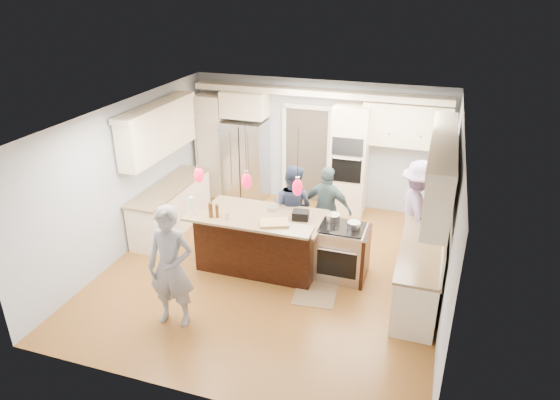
# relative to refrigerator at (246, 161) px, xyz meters

# --- Properties ---
(ground_plane) EXTENTS (6.00, 6.00, 0.00)m
(ground_plane) POSITION_rel_refrigerator_xyz_m (1.55, -2.64, -0.90)
(ground_plane) COLOR #A76F2D
(ground_plane) RESTS_ON ground
(room_shell) EXTENTS (5.54, 6.04, 2.72)m
(room_shell) POSITION_rel_refrigerator_xyz_m (1.55, -2.64, 0.92)
(room_shell) COLOR #B2BCC6
(room_shell) RESTS_ON ground
(refrigerator) EXTENTS (0.90, 0.70, 1.80)m
(refrigerator) POSITION_rel_refrigerator_xyz_m (0.00, 0.00, 0.00)
(refrigerator) COLOR #B7B7BC
(refrigerator) RESTS_ON ground
(oven_column) EXTENTS (0.72, 0.69, 2.30)m
(oven_column) POSITION_rel_refrigerator_xyz_m (2.30, 0.03, 0.25)
(oven_column) COLOR #FAECCB
(oven_column) RESTS_ON ground
(back_upper_cabinets) EXTENTS (5.30, 0.61, 2.54)m
(back_upper_cabinets) POSITION_rel_refrigerator_xyz_m (0.80, 0.12, 0.77)
(back_upper_cabinets) COLOR #FAECCB
(back_upper_cabinets) RESTS_ON ground
(right_counter_run) EXTENTS (0.64, 3.10, 2.51)m
(right_counter_run) POSITION_rel_refrigerator_xyz_m (3.99, -2.34, 0.16)
(right_counter_run) COLOR #FAECCB
(right_counter_run) RESTS_ON ground
(left_cabinets) EXTENTS (0.64, 2.30, 2.51)m
(left_cabinets) POSITION_rel_refrigerator_xyz_m (-0.89, -1.84, 0.16)
(left_cabinets) COLOR #FAECCB
(left_cabinets) RESTS_ON ground
(kitchen_island) EXTENTS (2.10, 1.46, 1.12)m
(kitchen_island) POSITION_rel_refrigerator_xyz_m (1.30, -2.57, -0.42)
(kitchen_island) COLOR black
(kitchen_island) RESTS_ON ground
(island_range) EXTENTS (0.82, 0.71, 0.92)m
(island_range) POSITION_rel_refrigerator_xyz_m (2.71, -2.49, -0.44)
(island_range) COLOR #B7B7BC
(island_range) RESTS_ON ground
(pendant_lights) EXTENTS (1.75, 0.15, 1.03)m
(pendant_lights) POSITION_rel_refrigerator_xyz_m (1.30, -3.15, 0.90)
(pendant_lights) COLOR black
(pendant_lights) RESTS_ON ground
(person_bar_end) EXTENTS (0.72, 0.52, 1.83)m
(person_bar_end) POSITION_rel_refrigerator_xyz_m (0.65, -4.44, 0.02)
(person_bar_end) COLOR gray
(person_bar_end) RESTS_ON ground
(person_far_left) EXTENTS (0.88, 0.75, 1.60)m
(person_far_left) POSITION_rel_refrigerator_xyz_m (1.62, -1.79, -0.10)
(person_far_left) COLOR navy
(person_far_left) RESTS_ON ground
(person_far_right) EXTENTS (0.98, 0.53, 1.59)m
(person_far_right) POSITION_rel_refrigerator_xyz_m (2.23, -1.63, -0.11)
(person_far_right) COLOR #4D686C
(person_far_right) RESTS_ON ground
(person_range_side) EXTENTS (1.06, 1.35, 1.83)m
(person_range_side) POSITION_rel_refrigerator_xyz_m (3.80, -1.52, 0.01)
(person_range_side) COLOR #937AA5
(person_range_side) RESTS_ON ground
(floor_rug) EXTENTS (0.74, 1.02, 0.01)m
(floor_rug) POSITION_rel_refrigerator_xyz_m (2.41, -3.04, -0.89)
(floor_rug) COLOR #987F53
(floor_rug) RESTS_ON ground
(water_bottle) EXTENTS (0.09, 0.09, 0.30)m
(water_bottle) POSITION_rel_refrigerator_xyz_m (0.35, -3.20, 0.37)
(water_bottle) COLOR silver
(water_bottle) RESTS_ON kitchen_island
(beer_bottle_a) EXTENTS (0.08, 0.08, 0.25)m
(beer_bottle_a) POSITION_rel_refrigerator_xyz_m (0.69, -3.21, 0.35)
(beer_bottle_a) COLOR #4C2E0D
(beer_bottle_a) RESTS_ON kitchen_island
(beer_bottle_b) EXTENTS (0.07, 0.07, 0.22)m
(beer_bottle_b) POSITION_rel_refrigerator_xyz_m (0.70, -3.20, 0.33)
(beer_bottle_b) COLOR #4C2E0D
(beer_bottle_b) RESTS_ON kitchen_island
(beer_bottle_c) EXTENTS (0.07, 0.07, 0.22)m
(beer_bottle_c) POSITION_rel_refrigerator_xyz_m (0.79, -3.17, 0.33)
(beer_bottle_c) COLOR #4C2E0D
(beer_bottle_c) RESTS_ON kitchen_island
(drink_can) EXTENTS (0.06, 0.06, 0.10)m
(drink_can) POSITION_rel_refrigerator_xyz_m (0.97, -3.20, 0.27)
(drink_can) COLOR #B7B7BC
(drink_can) RESTS_ON kitchen_island
(cutting_board) EXTENTS (0.52, 0.45, 0.03)m
(cutting_board) POSITION_rel_refrigerator_xyz_m (1.72, -3.11, 0.24)
(cutting_board) COLOR tan
(cutting_board) RESTS_ON kitchen_island
(pot_large) EXTENTS (0.22, 0.22, 0.13)m
(pot_large) POSITION_rel_refrigerator_xyz_m (2.49, -2.34, 0.08)
(pot_large) COLOR #B7B7BC
(pot_large) RESTS_ON island_range
(pot_small) EXTENTS (0.21, 0.21, 0.11)m
(pot_small) POSITION_rel_refrigerator_xyz_m (2.86, -2.48, 0.07)
(pot_small) COLOR #B7B7BC
(pot_small) RESTS_ON island_range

